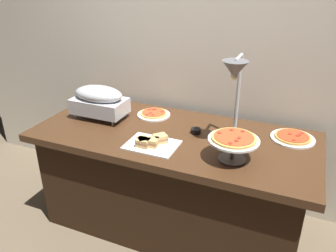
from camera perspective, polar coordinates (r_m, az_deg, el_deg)
The scene contains 10 objects.
ground_plane at distance 2.70m, azimuth 0.77°, elevation -15.87°, with size 8.00×8.00×0.00m, color brown.
back_wall at distance 2.57m, azimuth 5.26°, elevation 12.19°, with size 4.40×0.04×2.40m, color beige.
buffet_table at distance 2.47m, azimuth 0.82°, elevation -9.11°, with size 1.90×0.84×0.76m.
chafing_dish at distance 2.52m, azimuth -11.56°, elevation 4.32°, with size 0.40×0.22×0.25m.
heat_lamp at distance 2.01m, azimuth 11.27°, elevation 7.88°, with size 0.15×0.31×0.55m.
pizza_plate_front at distance 2.55m, azimuth -2.42°, elevation 2.05°, with size 0.25×0.25×0.03m.
pizza_plate_center at distance 2.34m, azimuth 20.30°, elevation -1.84°, with size 0.28×0.28×0.03m.
pizza_plate_raised_stand at distance 1.96m, azimuth 11.00°, elevation -2.50°, with size 0.29×0.29×0.15m.
sandwich_platter at distance 2.11m, azimuth -2.90°, elevation -2.84°, with size 0.32×0.24×0.06m.
sauce_cup_near at distance 2.28m, azimuth 4.71°, elevation -0.79°, with size 0.07×0.07×0.03m.
Camera 1 is at (0.76, -1.89, 1.78)m, focal length 36.10 mm.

